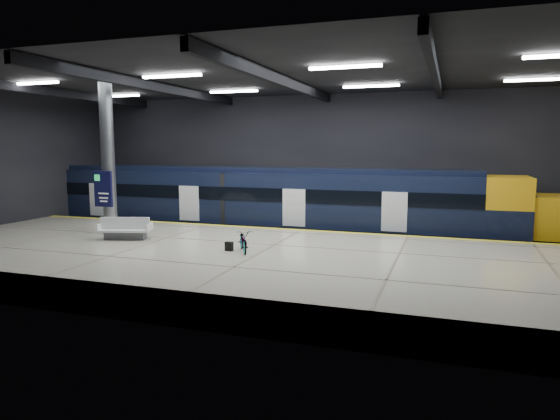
% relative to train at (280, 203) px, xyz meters
% --- Properties ---
extents(ground, '(30.00, 30.00, 0.00)m').
position_rel_train_xyz_m(ground, '(1.98, -5.50, -2.06)').
color(ground, black).
rests_on(ground, ground).
extents(room_shell, '(30.10, 16.10, 8.05)m').
position_rel_train_xyz_m(room_shell, '(1.98, -5.49, 3.66)').
color(room_shell, black).
rests_on(room_shell, ground).
extents(platform, '(30.00, 11.00, 1.10)m').
position_rel_train_xyz_m(platform, '(1.98, -8.00, -1.51)').
color(platform, beige).
rests_on(platform, ground).
extents(safety_strip, '(30.00, 0.40, 0.01)m').
position_rel_train_xyz_m(safety_strip, '(1.98, -2.75, -0.95)').
color(safety_strip, yellow).
rests_on(safety_strip, platform).
extents(rails, '(30.00, 1.52, 0.16)m').
position_rel_train_xyz_m(rails, '(1.98, 0.00, -1.98)').
color(rails, gray).
rests_on(rails, ground).
extents(train, '(29.40, 2.84, 3.79)m').
position_rel_train_xyz_m(train, '(0.00, 0.00, 0.00)').
color(train, black).
rests_on(train, ground).
extents(bench, '(2.36, 1.52, 0.97)m').
position_rel_train_xyz_m(bench, '(-4.52, -7.47, -0.62)').
color(bench, '#595B60').
rests_on(bench, platform).
extents(bicycle, '(1.33, 1.73, 0.87)m').
position_rel_train_xyz_m(bicycle, '(1.32, -8.20, -0.52)').
color(bicycle, '#99999E').
rests_on(bicycle, platform).
extents(pannier_bag, '(0.32, 0.21, 0.35)m').
position_rel_train_xyz_m(pannier_bag, '(0.72, -8.20, -0.78)').
color(pannier_bag, black).
rests_on(pannier_bag, platform).
extents(info_column, '(0.90, 0.78, 6.90)m').
position_rel_train_xyz_m(info_column, '(-6.02, -6.52, 2.40)').
color(info_column, '#9EA0A5').
rests_on(info_column, platform).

